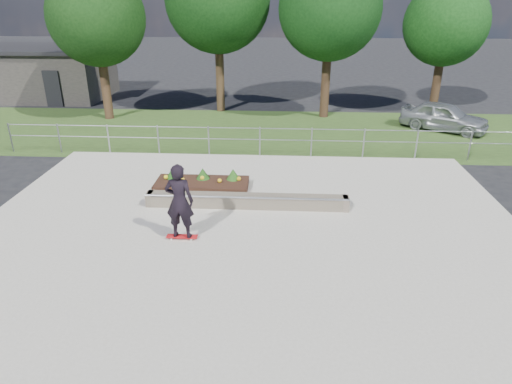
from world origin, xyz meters
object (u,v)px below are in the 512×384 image
planter_bed (202,183)px  parked_car (444,116)px  skateboarder (179,202)px  grind_ledge (247,201)px

planter_bed → parked_car: size_ratio=0.77×
planter_bed → skateboarder: bearing=-89.4°
planter_bed → skateboarder: skateboarder is taller
grind_ledge → skateboarder: 2.66m
grind_ledge → planter_bed: size_ratio=2.00×
skateboarder → parked_car: skateboarder is taller
parked_car → planter_bed: bearing=159.4°
grind_ledge → planter_bed: planter_bed is taller
grind_ledge → planter_bed: bearing=138.5°
planter_bed → skateboarder: size_ratio=1.45×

